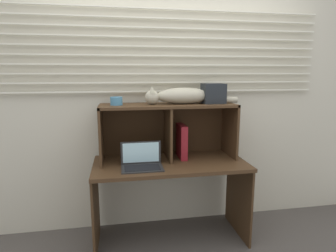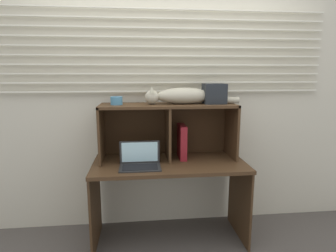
% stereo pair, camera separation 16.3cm
% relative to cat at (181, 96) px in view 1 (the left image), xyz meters
% --- Properties ---
extents(back_panel_with_blinds, '(4.40, 0.08, 2.50)m').
position_rel_cat_xyz_m(back_panel_with_blinds, '(-0.12, 0.23, 0.00)').
color(back_panel_with_blinds, beige).
rests_on(back_panel_with_blinds, ground).
extents(desk, '(1.28, 0.60, 0.71)m').
position_rel_cat_xyz_m(desk, '(-0.12, -0.11, -0.69)').
color(desk, '#432C19').
rests_on(desk, ground).
extents(hutch_shelf_unit, '(1.16, 0.36, 0.48)m').
position_rel_cat_xyz_m(hutch_shelf_unit, '(-0.11, 0.03, -0.22)').
color(hutch_shelf_unit, '#432C19').
rests_on(hutch_shelf_unit, desk).
extents(cat, '(0.82, 0.16, 0.15)m').
position_rel_cat_xyz_m(cat, '(0.00, 0.00, 0.00)').
color(cat, '#B1AB92').
rests_on(cat, hutch_shelf_unit).
extents(laptop, '(0.33, 0.22, 0.20)m').
position_rel_cat_xyz_m(laptop, '(-0.36, -0.20, -0.51)').
color(laptop, '#252525').
rests_on(laptop, desk).
extents(binder_upright, '(0.06, 0.23, 0.30)m').
position_rel_cat_xyz_m(binder_upright, '(0.01, 0.00, -0.40)').
color(binder_upright, maroon).
rests_on(binder_upright, desk).
extents(book_stack, '(0.17, 0.25, 0.06)m').
position_rel_cat_xyz_m(book_stack, '(-0.36, 0.00, -0.52)').
color(book_stack, '#3F4D75').
rests_on(book_stack, desk).
extents(small_basket, '(0.10, 0.10, 0.07)m').
position_rel_cat_xyz_m(small_basket, '(-0.55, 0.00, -0.03)').
color(small_basket, teal).
rests_on(small_basket, hutch_shelf_unit).
extents(storage_box, '(0.19, 0.16, 0.17)m').
position_rel_cat_xyz_m(storage_box, '(0.29, 0.00, 0.02)').
color(storage_box, '#202428').
rests_on(storage_box, hutch_shelf_unit).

